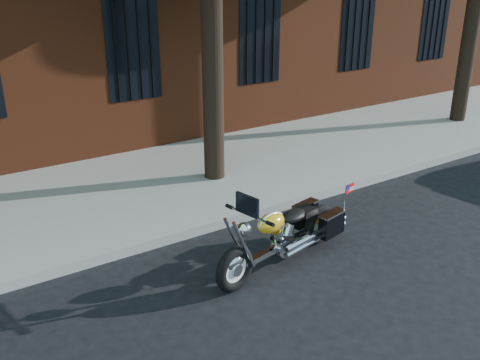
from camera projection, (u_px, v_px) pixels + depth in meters
ground at (294, 259)px, 7.20m from camera, size 120.00×120.00×0.00m
curb at (238, 217)px, 8.24m from camera, size 40.00×0.16×0.15m
sidewalk at (181, 180)px, 9.70m from camera, size 40.00×3.60×0.15m
motorcycle at (287, 235)px, 7.00m from camera, size 2.38×0.97×1.19m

